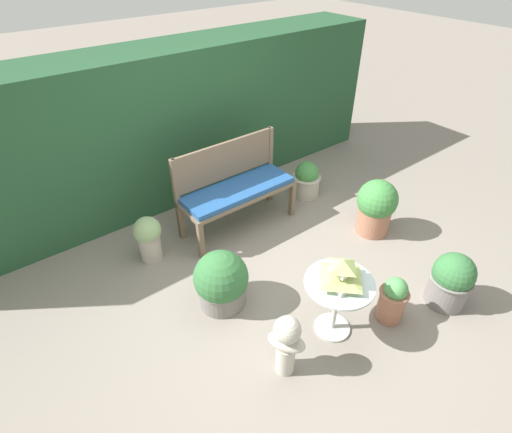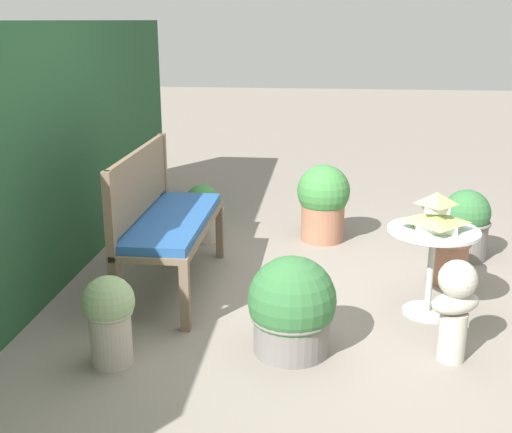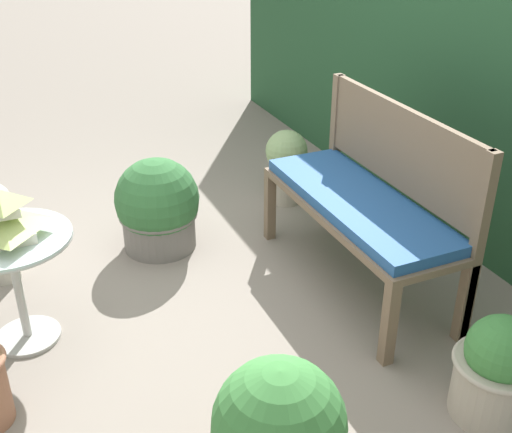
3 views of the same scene
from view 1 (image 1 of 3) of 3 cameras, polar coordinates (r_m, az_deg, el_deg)
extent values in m
plane|color=gray|center=(4.28, 3.66, -9.39)|extent=(30.00, 30.00, 0.00)
cube|color=#234C2D|center=(5.40, -12.76, 12.59)|extent=(6.40, 0.86, 1.93)
cube|color=brown|center=(4.45, -7.86, -3.53)|extent=(0.06, 0.06, 0.46)
cube|color=brown|center=(5.09, 5.19, 2.40)|extent=(0.06, 0.06, 0.46)
cube|color=brown|center=(4.78, -10.69, -0.74)|extent=(0.06, 0.06, 0.46)
cube|color=brown|center=(5.38, 1.95, 4.54)|extent=(0.06, 0.06, 0.46)
cube|color=brown|center=(4.75, -2.57, 3.34)|extent=(1.41, 0.51, 0.04)
cube|color=#23518E|center=(4.72, -2.59, 3.86)|extent=(1.35, 0.47, 0.06)
cube|color=brown|center=(4.61, -11.17, 2.23)|extent=(0.06, 0.06, 1.05)
cube|color=brown|center=(5.24, 1.96, 7.34)|extent=(0.06, 0.06, 1.05)
cube|color=brown|center=(4.74, -4.37, 8.00)|extent=(1.35, 0.04, 0.46)
cylinder|color=#B7B7B2|center=(3.94, 10.79, -15.28)|extent=(0.33, 0.33, 0.02)
cylinder|color=#B7B7B2|center=(3.72, 11.29, -12.52)|extent=(0.04, 0.04, 0.59)
cylinder|color=silver|center=(3.50, 11.88, -9.23)|extent=(0.61, 0.61, 0.01)
torus|color=#B7B7B2|center=(3.51, 11.85, -9.37)|extent=(0.61, 0.61, 0.02)
cube|color=silver|center=(3.48, 11.94, -8.85)|extent=(0.25, 0.25, 0.05)
pyramid|color=#A8BC66|center=(3.44, 12.07, -8.11)|extent=(0.34, 0.34, 0.07)
cube|color=silver|center=(3.39, 12.20, -7.39)|extent=(0.16, 0.16, 0.05)
pyramid|color=#A8BC66|center=(3.35, 12.34, -6.60)|extent=(0.21, 0.21, 0.08)
cylinder|color=#B7B2A3|center=(3.52, 4.21, -19.47)|extent=(0.16, 0.16, 0.30)
ellipsoid|color=#B7B2A3|center=(3.35, 4.38, -17.41)|extent=(0.31, 0.36, 0.12)
sphere|color=#B7B2A3|center=(3.23, 4.50, -15.85)|extent=(0.22, 0.22, 0.22)
cylinder|color=#ADA393|center=(5.56, 7.12, 4.42)|extent=(0.36, 0.36, 0.29)
torus|color=#ADA393|center=(5.49, 7.23, 5.61)|extent=(0.40, 0.40, 0.03)
sphere|color=#3D7F3D|center=(5.46, 7.28, 6.22)|extent=(0.31, 0.31, 0.31)
cylinder|color=#ADA393|center=(4.60, -14.85, -4.07)|extent=(0.24, 0.24, 0.34)
torus|color=#ADA393|center=(4.50, -15.16, -2.54)|extent=(0.27, 0.27, 0.03)
sphere|color=#89A870|center=(4.46, -15.29, -1.89)|extent=(0.30, 0.30, 0.30)
cylinder|color=slate|center=(4.02, -4.87, -10.82)|extent=(0.46, 0.46, 0.24)
torus|color=slate|center=(3.94, -4.95, -9.74)|extent=(0.50, 0.50, 0.03)
sphere|color=#336B38|center=(3.86, -5.03, -8.65)|extent=(0.53, 0.53, 0.53)
cylinder|color=slate|center=(4.39, 25.66, -9.41)|extent=(0.38, 0.38, 0.33)
torus|color=slate|center=(4.29, 26.19, -7.97)|extent=(0.41, 0.41, 0.03)
sphere|color=#336B38|center=(4.24, 26.47, -7.19)|extent=(0.39, 0.39, 0.39)
cylinder|color=#9E664C|center=(5.02, 16.43, -0.24)|extent=(0.39, 0.39, 0.38)
torus|color=#9E664C|center=(4.92, 16.78, 1.42)|extent=(0.43, 0.43, 0.03)
sphere|color=#3D7F3D|center=(4.87, 16.97, 2.34)|extent=(0.47, 0.47, 0.47)
cylinder|color=#9E664C|center=(4.04, 18.75, -11.83)|extent=(0.25, 0.25, 0.35)
torus|color=#9E664C|center=(3.92, 19.20, -10.25)|extent=(0.28, 0.28, 0.03)
sphere|color=#4C8E4C|center=(3.89, 19.35, -9.74)|extent=(0.22, 0.22, 0.22)
camera|label=2|loc=(3.23, -71.13, -11.42)|focal=45.00mm
camera|label=3|loc=(5.23, 37.50, 19.31)|focal=45.00mm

